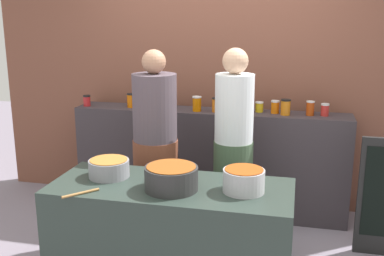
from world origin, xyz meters
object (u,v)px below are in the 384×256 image
Objects in this scene: preserve_jar_7 at (246,106)px; preserve_jar_10 at (286,107)px; cook_with_tongs at (156,158)px; preserve_jar_9 at (275,107)px; cooking_pot_center at (171,178)px; wooden_spoon at (81,193)px; preserve_jar_2 at (149,100)px; preserve_jar_8 at (259,107)px; preserve_jar_6 at (231,104)px; preserve_jar_0 at (87,101)px; cooking_pot_right at (244,180)px; preserve_jar_1 at (131,100)px; preserve_jar_11 at (310,108)px; preserve_jar_3 at (168,102)px; preserve_jar_5 at (216,105)px; preserve_jar_12 at (325,110)px; preserve_jar_4 at (197,104)px; cook_in_cap at (233,158)px; cooking_pot_left at (109,168)px.

preserve_jar_10 is (0.37, -0.03, 0.01)m from preserve_jar_7.
preserve_jar_9 is at bearing 37.31° from cook_with_tongs.
cooking_pot_center is 0.61m from wooden_spoon.
preserve_jar_2 reaches higher than preserve_jar_8.
preserve_jar_6 is 0.98m from cook_with_tongs.
cooking_pot_center is at bearing -96.91° from preserve_jar_6.
preserve_jar_2 reaches higher than preserve_jar_6.
preserve_jar_9 is (1.89, 0.08, 0.01)m from preserve_jar_0.
preserve_jar_1 is at bearing 133.53° from cooking_pot_right.
preserve_jar_11 is (0.32, -0.02, 0.01)m from preserve_jar_9.
preserve_jar_10 reaches higher than preserve_jar_11.
preserve_jar_3 is 1.04× the size of preserve_jar_5.
cooking_pot_right is (0.15, -1.38, -0.24)m from preserve_jar_7.
preserve_jar_12 is (0.45, -0.01, -0.00)m from preserve_jar_9.
preserve_jar_2 reaches higher than preserve_jar_9.
preserve_jar_6 reaches higher than preserve_jar_7.
preserve_jar_4 reaches higher than preserve_jar_6.
preserve_jar_0 is 0.86× the size of preserve_jar_7.
preserve_jar_11 is 1.51m from cook_with_tongs.
cook_with_tongs is 0.99× the size of cook_in_cap.
cook_in_cap is (-0.75, -0.62, -0.33)m from preserve_jar_12.
wooden_spoon is (0.73, -1.64, -0.30)m from preserve_jar_0.
cook_with_tongs reaches higher than preserve_jar_0.
preserve_jar_3 is 1.50m from preserve_jar_12.
preserve_jar_0 is 1.47m from preserve_jar_6.
preserve_jar_3 reaches higher than preserve_jar_8.
cooking_pot_center is at bearing -171.26° from cooking_pot_right.
cook_with_tongs reaches higher than preserve_jar_10.
cook_with_tongs is at bearing -82.96° from preserve_jar_3.
preserve_jar_3 is at bearing 174.85° from preserve_jar_4.
preserve_jar_3 is at bearing 141.57° from cook_in_cap.
cooking_pot_right is at bearing -99.09° from preserve_jar_10.
preserve_jar_0 is 1.34m from preserve_jar_5.
preserve_jar_6 is 1.47m from cooking_pot_right.
cook_with_tongs is (-0.53, -0.73, -0.36)m from preserve_jar_6.
preserve_jar_4 reaches higher than preserve_jar_11.
preserve_jar_1 is 0.96× the size of preserve_jar_3.
preserve_jar_1 is 1.88m from preserve_jar_12.
cooking_pot_left is at bearing -139.10° from cook_in_cap.
preserve_jar_9 is at bearing 67.87° from cooking_pot_center.
preserve_jar_2 is 1.01× the size of preserve_jar_6.
wooden_spoon is at bearing -97.25° from cooking_pot_left.
cook_in_cap reaches higher than preserve_jar_6.
cooking_pot_right is at bearing -65.02° from preserve_jar_4.
preserve_jar_5 is at bearing -2.20° from preserve_jar_1.
preserve_jar_0 is 0.78× the size of preserve_jar_6.
preserve_jar_12 is (1.20, 0.06, -0.01)m from preserve_jar_4.
preserve_jar_12 is at bearing 27.09° from cook_with_tongs.
preserve_jar_3 reaches higher than preserve_jar_6.
preserve_jar_2 is 1.07× the size of preserve_jar_11.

